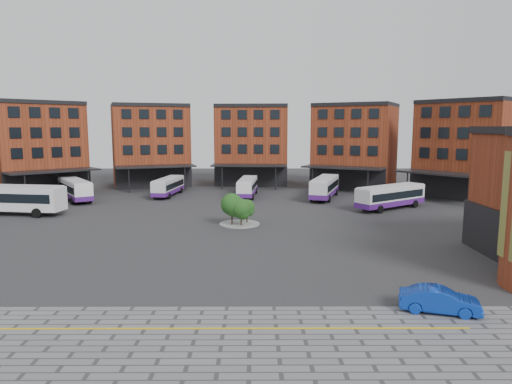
{
  "coord_description": "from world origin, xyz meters",
  "views": [
    {
      "loc": [
        3.64,
        -36.76,
        10.55
      ],
      "look_at": [
        3.78,
        9.08,
        4.0
      ],
      "focal_mm": 32.0,
      "sensor_mm": 36.0,
      "label": 1
    }
  ],
  "objects_px": {
    "bus_b": "(75,189)",
    "bus_e": "(325,187)",
    "bus_d": "(247,187)",
    "bus_c": "(168,186)",
    "bus_f": "(391,196)",
    "tree_island": "(238,208)",
    "bus_a": "(13,197)",
    "blue_car": "(439,300)"
  },
  "relations": [
    {
      "from": "bus_b",
      "to": "bus_e",
      "type": "height_order",
      "value": "bus_e"
    },
    {
      "from": "bus_e",
      "to": "bus_d",
      "type": "bearing_deg",
      "value": -171.26
    },
    {
      "from": "bus_c",
      "to": "bus_f",
      "type": "height_order",
      "value": "bus_f"
    },
    {
      "from": "bus_c",
      "to": "bus_f",
      "type": "distance_m",
      "value": 33.06
    },
    {
      "from": "tree_island",
      "to": "bus_e",
      "type": "height_order",
      "value": "tree_island"
    },
    {
      "from": "bus_b",
      "to": "bus_c",
      "type": "xyz_separation_m",
      "value": [
        12.69,
        4.45,
        -0.15
      ]
    },
    {
      "from": "tree_island",
      "to": "bus_a",
      "type": "height_order",
      "value": "bus_a"
    },
    {
      "from": "bus_c",
      "to": "bus_d",
      "type": "height_order",
      "value": "bus_d"
    },
    {
      "from": "bus_e",
      "to": "tree_island",
      "type": "bearing_deg",
      "value": -104.63
    },
    {
      "from": "bus_f",
      "to": "bus_c",
      "type": "bearing_deg",
      "value": -145.54
    },
    {
      "from": "bus_e",
      "to": "bus_a",
      "type": "bearing_deg",
      "value": -144.21
    },
    {
      "from": "bus_b",
      "to": "bus_e",
      "type": "distance_m",
      "value": 36.47
    },
    {
      "from": "bus_c",
      "to": "tree_island",
      "type": "bearing_deg",
      "value": -54.59
    },
    {
      "from": "bus_b",
      "to": "bus_c",
      "type": "distance_m",
      "value": 13.45
    },
    {
      "from": "tree_island",
      "to": "bus_e",
      "type": "distance_m",
      "value": 22.44
    },
    {
      "from": "bus_a",
      "to": "bus_c",
      "type": "distance_m",
      "value": 22.12
    },
    {
      "from": "bus_d",
      "to": "bus_f",
      "type": "distance_m",
      "value": 21.63
    },
    {
      "from": "bus_e",
      "to": "bus_c",
      "type": "bearing_deg",
      "value": -168.34
    },
    {
      "from": "tree_island",
      "to": "bus_c",
      "type": "distance_m",
      "value": 24.49
    },
    {
      "from": "bus_a",
      "to": "blue_car",
      "type": "xyz_separation_m",
      "value": [
        39.87,
        -29.6,
        -1.37
      ]
    },
    {
      "from": "bus_e",
      "to": "blue_car",
      "type": "relative_size",
      "value": 2.57
    },
    {
      "from": "bus_d",
      "to": "bus_f",
      "type": "relative_size",
      "value": 0.96
    },
    {
      "from": "tree_island",
      "to": "bus_a",
      "type": "relative_size",
      "value": 0.34
    },
    {
      "from": "bus_e",
      "to": "bus_f",
      "type": "relative_size",
      "value": 1.1
    },
    {
      "from": "bus_b",
      "to": "bus_d",
      "type": "bearing_deg",
      "value": -25.63
    },
    {
      "from": "tree_island",
      "to": "bus_b",
      "type": "height_order",
      "value": "tree_island"
    },
    {
      "from": "bus_e",
      "to": "blue_car",
      "type": "xyz_separation_m",
      "value": [
        0.17,
        -42.17,
        -0.97
      ]
    },
    {
      "from": "bus_c",
      "to": "bus_f",
      "type": "relative_size",
      "value": 0.96
    },
    {
      "from": "bus_e",
      "to": "bus_f",
      "type": "xyz_separation_m",
      "value": [
        7.2,
        -8.89,
        -0.04
      ]
    },
    {
      "from": "bus_d",
      "to": "bus_b",
      "type": "bearing_deg",
      "value": -166.68
    },
    {
      "from": "tree_island",
      "to": "blue_car",
      "type": "relative_size",
      "value": 0.99
    },
    {
      "from": "bus_b",
      "to": "bus_d",
      "type": "xyz_separation_m",
      "value": [
        24.9,
        3.65,
        -0.15
      ]
    },
    {
      "from": "bus_b",
      "to": "bus_e",
      "type": "bearing_deg",
      "value": -31.25
    },
    {
      "from": "bus_a",
      "to": "bus_d",
      "type": "xyz_separation_m",
      "value": [
        28.17,
        14.5,
        -0.6
      ]
    },
    {
      "from": "tree_island",
      "to": "bus_a",
      "type": "distance_m",
      "value": 28.24
    },
    {
      "from": "bus_b",
      "to": "blue_car",
      "type": "xyz_separation_m",
      "value": [
        36.6,
        -40.45,
        -0.92
      ]
    },
    {
      "from": "tree_island",
      "to": "bus_e",
      "type": "relative_size",
      "value": 0.39
    },
    {
      "from": "bus_e",
      "to": "blue_car",
      "type": "height_order",
      "value": "bus_e"
    },
    {
      "from": "bus_a",
      "to": "tree_island",
      "type": "bearing_deg",
      "value": -94.15
    },
    {
      "from": "bus_c",
      "to": "bus_b",
      "type": "bearing_deg",
      "value": -153.46
    },
    {
      "from": "bus_a",
      "to": "bus_b",
      "type": "height_order",
      "value": "bus_a"
    },
    {
      "from": "bus_d",
      "to": "bus_f",
      "type": "xyz_separation_m",
      "value": [
        18.73,
        -10.82,
        0.17
      ]
    }
  ]
}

